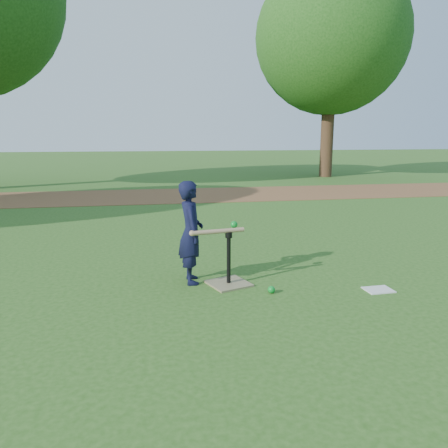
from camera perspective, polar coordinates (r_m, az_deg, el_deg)
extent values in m
plane|color=#285116|center=(5.03, -2.02, -8.09)|extent=(80.00, 80.00, 0.00)
cube|color=brown|center=(12.32, -7.02, 3.71)|extent=(24.00, 3.00, 0.01)
imported|color=black|center=(5.01, -4.36, -1.10)|extent=(0.29, 0.44, 1.19)
sphere|color=#0C8624|center=(4.82, 6.21, -8.51)|extent=(0.08, 0.08, 0.08)
cube|color=silver|center=(5.18, 19.53, -8.10)|extent=(0.31, 0.24, 0.01)
cube|color=#807551|center=(5.07, 0.61, -7.77)|extent=(0.55, 0.55, 0.02)
cylinder|color=black|center=(4.98, 0.61, -4.64)|extent=(0.05, 0.05, 0.55)
cylinder|color=black|center=(4.91, 0.62, -1.44)|extent=(0.08, 0.08, 0.06)
cylinder|color=tan|center=(4.86, -0.73, -0.97)|extent=(0.60, 0.15, 0.05)
sphere|color=tan|center=(4.78, -4.20, -1.21)|extent=(0.06, 0.06, 0.06)
sphere|color=#0C8624|center=(4.97, 1.32, -0.07)|extent=(0.08, 0.08, 0.08)
cylinder|color=#382316|center=(18.16, 13.32, 11.43)|extent=(0.50, 0.50, 3.42)
sphere|color=#285B19|center=(18.51, 13.88, 22.62)|extent=(5.80, 5.80, 5.80)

